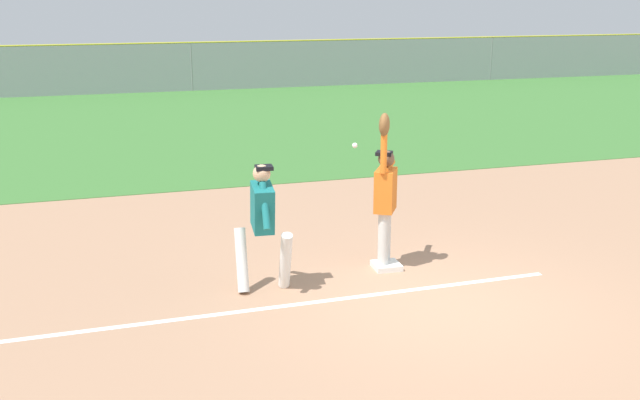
{
  "coord_description": "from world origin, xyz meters",
  "views": [
    {
      "loc": [
        -4.09,
        -8.07,
        3.82
      ],
      "look_at": [
        -1.12,
        1.53,
        1.05
      ],
      "focal_mm": 42.06,
      "sensor_mm": 36.0,
      "label": 1
    }
  ],
  "objects_px": {
    "parked_car_blue": "(20,72)",
    "baseball": "(355,145)",
    "first_base": "(386,266)",
    "parked_car_black": "(348,62)",
    "fielder": "(385,193)",
    "parked_car_red": "(246,66)",
    "parked_car_tan": "(140,68)",
    "runner": "(263,219)"
  },
  "relations": [
    {
      "from": "first_base",
      "to": "fielder",
      "type": "bearing_deg",
      "value": 116.77
    },
    {
      "from": "parked_car_tan",
      "to": "parked_car_red",
      "type": "relative_size",
      "value": 0.98
    },
    {
      "from": "parked_car_tan",
      "to": "parked_car_blue",
      "type": "bearing_deg",
      "value": 178.29
    },
    {
      "from": "parked_car_blue",
      "to": "baseball",
      "type": "bearing_deg",
      "value": -79.81
    },
    {
      "from": "parked_car_blue",
      "to": "parked_car_tan",
      "type": "distance_m",
      "value": 4.9
    },
    {
      "from": "parked_car_blue",
      "to": "first_base",
      "type": "bearing_deg",
      "value": -78.88
    },
    {
      "from": "runner",
      "to": "baseball",
      "type": "xyz_separation_m",
      "value": [
        1.42,
        0.42,
        0.81
      ]
    },
    {
      "from": "first_base",
      "to": "parked_car_black",
      "type": "bearing_deg",
      "value": 71.95
    },
    {
      "from": "first_base",
      "to": "parked_car_red",
      "type": "xyz_separation_m",
      "value": [
        3.02,
        24.37,
        0.63
      ]
    },
    {
      "from": "runner",
      "to": "first_base",
      "type": "bearing_deg",
      "value": 13.11
    },
    {
      "from": "runner",
      "to": "parked_car_red",
      "type": "xyz_separation_m",
      "value": [
        4.89,
        24.66,
        -0.32
      ]
    },
    {
      "from": "first_base",
      "to": "fielder",
      "type": "height_order",
      "value": "fielder"
    },
    {
      "from": "parked_car_blue",
      "to": "parked_car_tan",
      "type": "height_order",
      "value": "same"
    },
    {
      "from": "parked_car_blue",
      "to": "parked_car_red",
      "type": "relative_size",
      "value": 0.99
    },
    {
      "from": "parked_car_red",
      "to": "parked_car_black",
      "type": "distance_m",
      "value": 5.22
    },
    {
      "from": "first_base",
      "to": "fielder",
      "type": "xyz_separation_m",
      "value": [
        -0.03,
        0.05,
        1.08
      ]
    },
    {
      "from": "parked_car_black",
      "to": "fielder",
      "type": "bearing_deg",
      "value": -105.67
    },
    {
      "from": "parked_car_red",
      "to": "parked_car_black",
      "type": "relative_size",
      "value": 1.02
    },
    {
      "from": "first_base",
      "to": "parked_car_red",
      "type": "bearing_deg",
      "value": 82.93
    },
    {
      "from": "baseball",
      "to": "parked_car_black",
      "type": "height_order",
      "value": "baseball"
    },
    {
      "from": "baseball",
      "to": "parked_car_red",
      "type": "height_order",
      "value": "baseball"
    },
    {
      "from": "baseball",
      "to": "parked_car_blue",
      "type": "bearing_deg",
      "value": 104.0
    },
    {
      "from": "first_base",
      "to": "baseball",
      "type": "height_order",
      "value": "baseball"
    },
    {
      "from": "parked_car_blue",
      "to": "parked_car_red",
      "type": "distance_m",
      "value": 9.59
    },
    {
      "from": "first_base",
      "to": "parked_car_tan",
      "type": "relative_size",
      "value": 0.09
    },
    {
      "from": "parked_car_blue",
      "to": "parked_car_tan",
      "type": "xyz_separation_m",
      "value": [
        4.9,
        0.02,
        0.0
      ]
    },
    {
      "from": "parked_car_blue",
      "to": "parked_car_tan",
      "type": "relative_size",
      "value": 1.01
    },
    {
      "from": "parked_car_black",
      "to": "parked_car_blue",
      "type": "bearing_deg",
      "value": -175.57
    },
    {
      "from": "runner",
      "to": "baseball",
      "type": "height_order",
      "value": "baseball"
    },
    {
      "from": "parked_car_blue",
      "to": "fielder",
      "type": "bearing_deg",
      "value": -78.91
    },
    {
      "from": "first_base",
      "to": "parked_car_blue",
      "type": "bearing_deg",
      "value": 104.93
    },
    {
      "from": "runner",
      "to": "baseball",
      "type": "relative_size",
      "value": 23.24
    },
    {
      "from": "parked_car_black",
      "to": "parked_car_tan",
      "type": "bearing_deg",
      "value": -174.69
    },
    {
      "from": "first_base",
      "to": "parked_car_red",
      "type": "height_order",
      "value": "parked_car_red"
    },
    {
      "from": "baseball",
      "to": "runner",
      "type": "bearing_deg",
      "value": -163.41
    },
    {
      "from": "fielder",
      "to": "runner",
      "type": "bearing_deg",
      "value": 42.19
    },
    {
      "from": "fielder",
      "to": "first_base",
      "type": "bearing_deg",
      "value": 148.62
    },
    {
      "from": "first_base",
      "to": "parked_car_blue",
      "type": "distance_m",
      "value": 25.49
    },
    {
      "from": "parked_car_black",
      "to": "first_base",
      "type": "bearing_deg",
      "value": -105.58
    },
    {
      "from": "fielder",
      "to": "runner",
      "type": "xyz_separation_m",
      "value": [
        -1.85,
        -0.34,
        -0.12
      ]
    },
    {
      "from": "first_base",
      "to": "parked_car_blue",
      "type": "height_order",
      "value": "parked_car_blue"
    },
    {
      "from": "baseball",
      "to": "parked_car_red",
      "type": "xyz_separation_m",
      "value": [
        3.48,
        24.24,
        -1.13
      ]
    }
  ]
}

